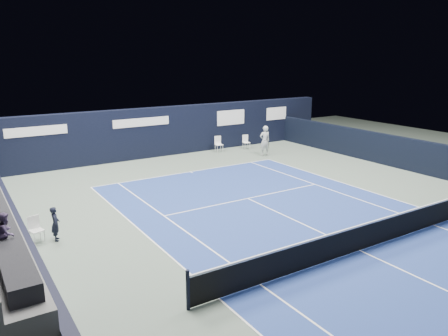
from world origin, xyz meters
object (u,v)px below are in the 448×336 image
(folding_chair_back_b, at_px, (246,141))
(tennis_player, at_px, (265,141))
(folding_chair_back_a, at_px, (218,141))
(tennis_net, at_px, (361,236))
(line_judge_chair, at_px, (35,227))

(folding_chair_back_b, bearing_deg, tennis_player, -84.18)
(folding_chair_back_a, bearing_deg, tennis_net, -96.12)
(folding_chair_back_b, height_order, tennis_player, tennis_player)
(line_judge_chair, bearing_deg, tennis_player, 8.48)
(tennis_net, bearing_deg, folding_chair_back_a, 75.27)
(tennis_net, bearing_deg, line_judge_chair, 143.78)
(tennis_net, relative_size, tennis_player, 6.74)
(folding_chair_back_b, relative_size, tennis_net, 0.07)
(line_judge_chair, bearing_deg, folding_chair_back_a, 19.94)
(folding_chair_back_a, bearing_deg, line_judge_chair, -136.44)
(folding_chair_back_a, distance_m, tennis_net, 16.11)
(line_judge_chair, xyz_separation_m, tennis_net, (8.88, -6.51, -0.02))
(folding_chair_back_b, height_order, line_judge_chair, folding_chair_back_b)
(tennis_player, bearing_deg, folding_chair_back_a, 126.21)
(folding_chair_back_a, xyz_separation_m, tennis_net, (-4.10, -15.58, -0.18))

